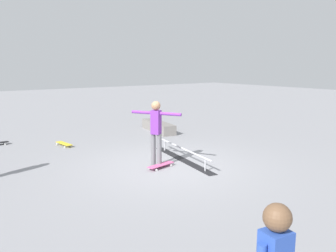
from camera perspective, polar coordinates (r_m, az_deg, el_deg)
ground_plane at (r=8.94m, az=0.01°, el=-6.68°), size 60.00×60.00×0.00m
grind_rail at (r=9.49m, az=2.46°, el=-4.75°), size 3.01×0.73×0.35m
skate_ledge at (r=13.50m, az=-1.61°, el=-0.12°), size 2.16×0.87×0.37m
skater_main at (r=8.71m, az=-1.98°, el=-0.49°), size 1.21×0.75×1.68m
skateboard_main at (r=8.80m, az=-1.18°, el=-6.46°), size 0.38×0.82×0.09m
loose_skateboard_yellow at (r=11.61m, az=-16.79°, el=-2.80°), size 0.82×0.34×0.09m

